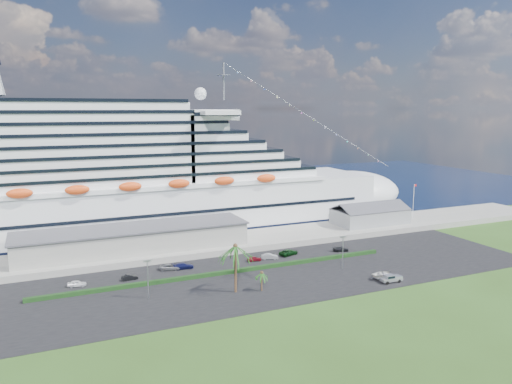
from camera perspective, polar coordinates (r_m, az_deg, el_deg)
name	(u,v)px	position (r m, az deg, el deg)	size (l,w,h in m)	color
ground	(285,292)	(110.53, 3.37, -11.32)	(420.00, 420.00, 0.00)	#2B4918
asphalt_lot	(264,276)	(119.78, 0.92, -9.60)	(140.00, 38.00, 0.12)	black
wharf	(222,243)	(145.18, -3.93, -5.84)	(240.00, 20.00, 1.80)	gray
water	(153,197)	(230.09, -11.65, -0.52)	(420.00, 160.00, 0.02)	black
cruise_ship	(129,182)	(159.43, -14.28, 1.07)	(191.00, 38.00, 54.00)	silver
terminal_building	(134,238)	(137.90, -13.79, -5.16)	(61.00, 15.00, 6.30)	gray
port_shed	(370,216)	(168.79, 12.89, -2.66)	(24.00, 12.31, 7.37)	gray
flagpole	(414,200)	(179.33, 17.56, -0.90)	(1.08, 0.16, 12.00)	silver
hedge	(225,272)	(121.08, -3.57, -9.15)	(88.00, 1.10, 0.90)	black
lamp_post_left	(148,274)	(107.08, -12.27, -9.19)	(1.60, 0.35, 8.27)	gray
lamp_post_right	(343,248)	(125.16, 9.90, -6.36)	(1.60, 0.35, 8.27)	gray
palm_tall	(235,251)	(107.11, -2.37, -6.80)	(8.82, 8.82, 11.13)	#47301E
palm_short	(262,275)	(109.53, 0.66, -9.46)	(3.53, 3.53, 4.56)	#47301E
parked_car_0	(77,283)	(119.71, -19.78, -9.81)	(1.63, 4.05, 1.38)	white
parked_car_1	(130,277)	(120.57, -14.24, -9.43)	(1.31, 3.75, 1.23)	black
parked_car_2	(170,267)	(125.67, -9.78, -8.44)	(2.37, 5.13, 1.43)	gray
parked_car_3	(183,266)	(125.88, -8.32, -8.36)	(2.09, 5.13, 1.49)	#151849
parked_car_4	(254,259)	(130.70, -0.21, -7.63)	(1.51, 3.75, 1.28)	maroon
parked_car_5	(270,256)	(132.31, 1.58, -7.38)	(1.53, 4.39, 1.45)	#999BA0
parked_car_6	(289,252)	(136.10, 3.76, -6.89)	(2.58, 5.60, 1.55)	black
parked_car_7	(341,249)	(141.30, 9.66, -6.45)	(1.79, 4.40, 1.28)	black
pickup_truck	(391,278)	(119.36, 15.18, -9.47)	(5.24, 2.12, 1.82)	black
boat_trailer	(382,274)	(121.17, 14.25, -9.08)	(6.18, 4.47, 1.72)	gray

